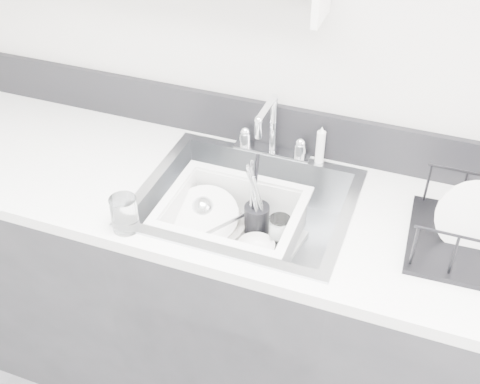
% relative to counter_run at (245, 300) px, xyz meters
% --- Properties ---
extents(room_shell, '(3.50, 3.00, 2.60)m').
position_rel_counter_run_xyz_m(room_shell, '(0.00, -0.80, 1.22)').
color(room_shell, silver).
rests_on(room_shell, ground).
extents(counter_run, '(3.20, 0.62, 0.92)m').
position_rel_counter_run_xyz_m(counter_run, '(0.00, 0.00, 0.00)').
color(counter_run, '#26262A').
rests_on(counter_run, ground).
extents(backsplash, '(3.20, 0.02, 0.16)m').
position_rel_counter_run_xyz_m(backsplash, '(0.00, 0.30, 0.54)').
color(backsplash, black).
rests_on(backsplash, counter_run).
extents(sink, '(0.64, 0.52, 0.20)m').
position_rel_counter_run_xyz_m(sink, '(0.00, 0.00, 0.37)').
color(sink, silver).
rests_on(sink, counter_run).
extents(faucet, '(0.26, 0.18, 0.23)m').
position_rel_counter_run_xyz_m(faucet, '(0.00, 0.25, 0.52)').
color(faucet, silver).
rests_on(faucet, counter_run).
extents(side_sprayer, '(0.03, 0.03, 0.14)m').
position_rel_counter_run_xyz_m(side_sprayer, '(0.16, 0.25, 0.53)').
color(side_sprayer, white).
rests_on(side_sprayer, counter_run).
extents(wash_tub, '(0.46, 0.40, 0.16)m').
position_rel_counter_run_xyz_m(wash_tub, '(-0.03, -0.04, 0.37)').
color(wash_tub, white).
rests_on(wash_tub, sink).
extents(plate_stack, '(0.26, 0.26, 0.10)m').
position_rel_counter_run_xyz_m(plate_stack, '(-0.12, -0.01, 0.33)').
color(plate_stack, white).
rests_on(plate_stack, wash_tub).
extents(utensil_cup, '(0.08, 0.08, 0.27)m').
position_rel_counter_run_xyz_m(utensil_cup, '(0.02, 0.03, 0.37)').
color(utensil_cup, black).
rests_on(utensil_cup, wash_tub).
extents(ladle, '(0.31, 0.20, 0.08)m').
position_rel_counter_run_xyz_m(ladle, '(-0.08, -0.01, 0.35)').
color(ladle, silver).
rests_on(ladle, wash_tub).
extents(tumbler_in_tub, '(0.08, 0.08, 0.10)m').
position_rel_counter_run_xyz_m(tumbler_in_tub, '(0.11, 0.01, 0.36)').
color(tumbler_in_tub, white).
rests_on(tumbler_in_tub, wash_tub).
extents(tumbler_counter, '(0.10, 0.10, 0.11)m').
position_rel_counter_run_xyz_m(tumbler_counter, '(-0.27, -0.25, 0.51)').
color(tumbler_counter, white).
rests_on(tumbler_counter, counter_run).
extents(bowl_small, '(0.12, 0.12, 0.04)m').
position_rel_counter_run_xyz_m(bowl_small, '(0.06, -0.06, 0.33)').
color(bowl_small, white).
rests_on(bowl_small, wash_tub).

